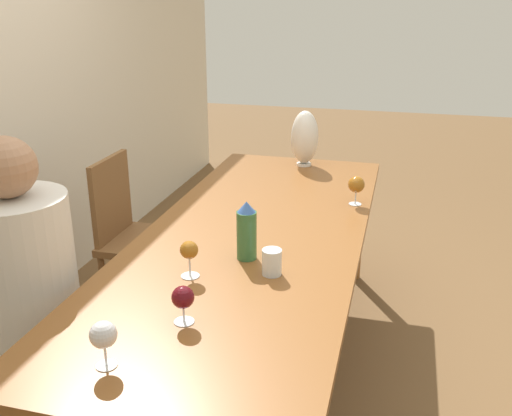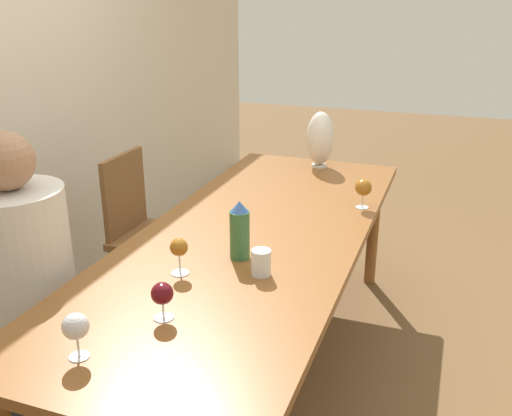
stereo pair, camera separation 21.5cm
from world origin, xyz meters
The scene contains 12 objects.
ground_plane centered at (0.00, 0.00, 0.00)m, with size 14.00×14.00×0.00m, color brown.
dining_table centered at (0.00, 0.00, 0.69)m, with size 2.52×0.96×0.76m.
water_bottle centered at (-0.26, -0.04, 0.88)m, with size 0.08×0.08×0.24m.
water_tumbler centered at (-0.37, -0.17, 0.81)m, with size 0.08×0.08×0.10m.
vase centered at (1.11, -0.03, 0.93)m, with size 0.17×0.17×0.34m.
wine_glass_0 centered at (-0.46, 0.12, 0.86)m, with size 0.07×0.07×0.14m.
wine_glass_1 centered at (-0.77, 0.03, 0.85)m, with size 0.07×0.07×0.13m.
wine_glass_2 centered at (-1.04, 0.16, 0.86)m, with size 0.08×0.08×0.14m.
wine_glass_3 centered at (0.48, -0.40, 0.86)m, with size 0.08×0.08×0.15m.
chair_near centered at (-0.62, 0.80, 0.50)m, with size 0.44×0.44×0.92m.
chair_far centered at (0.43, 0.80, 0.50)m, with size 0.44×0.44×0.92m.
person_near centered at (-0.62, 0.72, 0.68)m, with size 0.40×0.40×1.29m.
Camera 1 is at (-2.25, -0.60, 1.75)m, focal length 40.00 mm.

